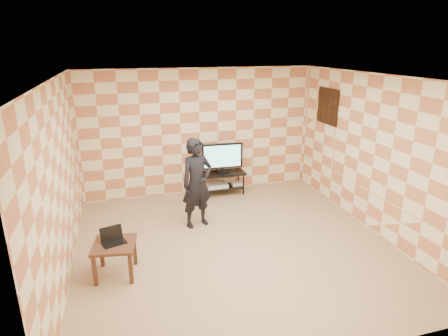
% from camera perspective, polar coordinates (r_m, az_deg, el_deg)
% --- Properties ---
extents(floor, '(5.00, 5.00, 0.00)m').
position_cam_1_polar(floor, '(6.29, 1.54, -11.67)').
color(floor, tan).
rests_on(floor, ground).
extents(wall_back, '(5.00, 0.02, 2.70)m').
position_cam_1_polar(wall_back, '(8.07, -3.73, 5.43)').
color(wall_back, beige).
rests_on(wall_back, ground).
extents(wall_front, '(5.00, 0.02, 2.70)m').
position_cam_1_polar(wall_front, '(3.64, 13.87, -11.85)').
color(wall_front, beige).
rests_on(wall_front, ground).
extents(wall_left, '(0.02, 5.00, 2.70)m').
position_cam_1_polar(wall_left, '(5.56, -23.76, -2.14)').
color(wall_left, beige).
rests_on(wall_left, ground).
extents(wall_right, '(0.02, 5.00, 2.70)m').
position_cam_1_polar(wall_right, '(6.89, 21.90, 1.87)').
color(wall_right, beige).
rests_on(wall_right, ground).
extents(ceiling, '(5.00, 5.00, 0.02)m').
position_cam_1_polar(ceiling, '(5.47, 1.78, 13.64)').
color(ceiling, white).
rests_on(ceiling, wall_back).
extents(wall_art, '(0.04, 0.72, 0.72)m').
position_cam_1_polar(wall_art, '(8.00, 15.52, 9.07)').
color(wall_art, black).
rests_on(wall_art, wall_right).
extents(tv_stand, '(0.99, 0.44, 0.50)m').
position_cam_1_polar(tv_stand, '(8.17, -0.29, -1.58)').
color(tv_stand, black).
rests_on(tv_stand, floor).
extents(tv, '(0.89, 0.18, 0.65)m').
position_cam_1_polar(tv, '(8.01, -0.29, 1.74)').
color(tv, black).
rests_on(tv, tv_stand).
extents(dvd_player, '(0.47, 0.34, 0.08)m').
position_cam_1_polar(dvd_player, '(8.21, -1.16, -2.63)').
color(dvd_player, silver).
rests_on(dvd_player, tv_stand).
extents(game_console, '(0.25, 0.18, 0.06)m').
position_cam_1_polar(game_console, '(8.33, 2.00, -2.40)').
color(game_console, silver).
rests_on(game_console, tv_stand).
extents(side_table, '(0.66, 0.66, 0.50)m').
position_cam_1_polar(side_table, '(5.59, -16.35, -11.76)').
color(side_table, '#392418').
rests_on(side_table, floor).
extents(laptop, '(0.37, 0.33, 0.21)m').
position_cam_1_polar(laptop, '(5.58, -16.57, -10.27)').
color(laptop, black).
rests_on(laptop, side_table).
extents(person, '(0.68, 0.55, 1.63)m').
position_cam_1_polar(person, '(6.63, -4.15, -2.32)').
color(person, black).
rests_on(person, floor).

